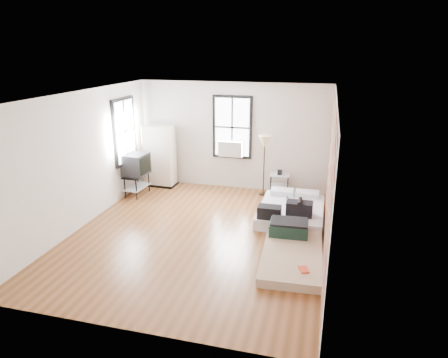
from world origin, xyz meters
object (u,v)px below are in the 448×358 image
(mattress_bare, at_px, (291,249))
(floor_lamp, at_px, (265,145))
(wardrobe, at_px, (160,156))
(side_table, at_px, (279,179))
(tv_stand, at_px, (136,166))
(mattress_main, at_px, (291,210))

(mattress_bare, relative_size, floor_lamp, 1.32)
(mattress_bare, xyz_separation_m, wardrobe, (-3.85, 3.04, 0.69))
(mattress_bare, distance_m, floor_lamp, 3.42)
(side_table, relative_size, tv_stand, 0.60)
(mattress_main, relative_size, wardrobe, 1.14)
(wardrobe, bearing_deg, floor_lamp, 2.19)
(wardrobe, bearing_deg, side_table, 3.43)
(mattress_main, distance_m, tv_stand, 4.03)
(mattress_bare, bearing_deg, tv_stand, 149.37)
(side_table, distance_m, floor_lamp, 0.97)
(mattress_bare, height_order, wardrobe, wardrobe)
(wardrobe, distance_m, tv_stand, 0.90)
(wardrobe, height_order, floor_lamp, wardrobe)
(mattress_main, xyz_separation_m, side_table, (-0.44, 1.37, 0.27))
(wardrobe, xyz_separation_m, tv_stand, (-0.28, -0.86, -0.04))
(floor_lamp, relative_size, tv_stand, 1.42)
(mattress_bare, relative_size, tv_stand, 1.88)
(mattress_main, relative_size, floor_lamp, 1.21)
(tv_stand, bearing_deg, mattress_main, -2.81)
(wardrobe, bearing_deg, tv_stand, -106.02)
(mattress_bare, bearing_deg, floor_lamp, 105.57)
(mattress_main, bearing_deg, floor_lamp, 122.69)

